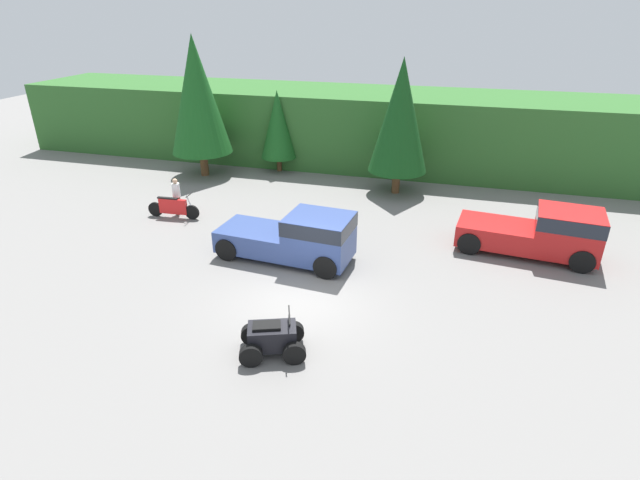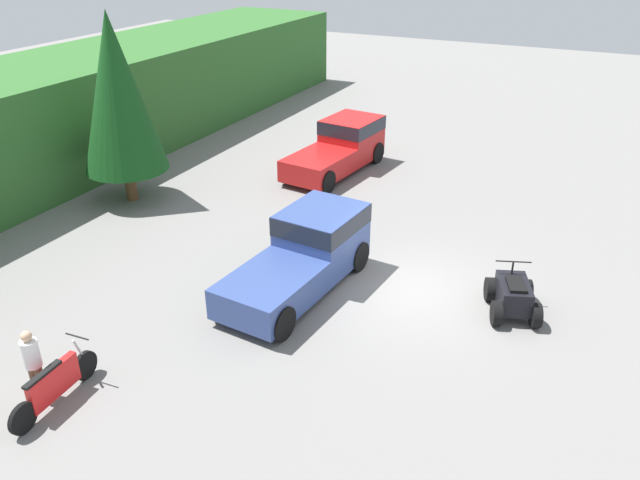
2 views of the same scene
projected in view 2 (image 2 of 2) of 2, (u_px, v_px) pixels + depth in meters
name	position (u px, v px, depth m)	size (l,w,h in m)	color
ground_plane	(409.00, 290.00, 16.99)	(80.00, 80.00, 0.00)	slate
tree_mid_right	(117.00, 93.00, 20.82)	(2.87, 2.87, 6.53)	brown
pickup_truck_red	(341.00, 145.00, 24.94)	(5.21, 2.55, 1.90)	red
pickup_truck_second	(306.00, 251.00, 16.88)	(5.18, 2.43, 1.90)	#334784
dirt_bike	(54.00, 385.00, 12.76)	(2.41, 0.60, 1.15)	black
quad_atv	(513.00, 296.00, 15.79)	(2.06, 1.71, 1.24)	black
rider_person	(33.00, 363.00, 12.72)	(0.36, 0.37, 1.68)	brown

